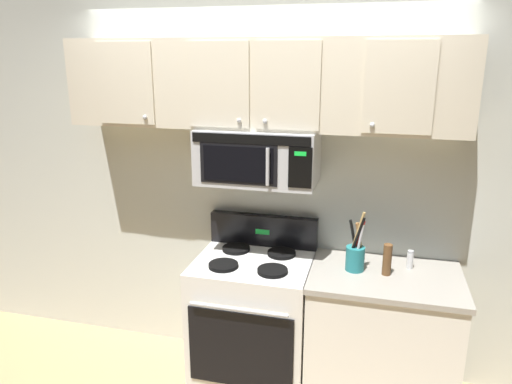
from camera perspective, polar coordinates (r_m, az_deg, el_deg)
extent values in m
cube|color=silver|center=(3.35, 1.28, 1.37)|extent=(5.20, 0.10, 2.70)
cube|color=white|center=(3.38, -0.31, -15.18)|extent=(0.76, 0.64, 0.90)
cube|color=black|center=(3.12, -1.92, -18.34)|extent=(0.67, 0.01, 0.52)
cylinder|color=#B7BABF|center=(2.93, -2.14, -13.80)|extent=(0.61, 0.03, 0.03)
cube|color=black|center=(3.38, 0.91, -4.57)|extent=(0.76, 0.07, 0.22)
cube|color=#19D83F|center=(3.35, 0.77, -4.78)|extent=(0.10, 0.00, 0.04)
cylinder|color=black|center=(3.08, -3.91, -8.70)|extent=(0.19, 0.19, 0.02)
cylinder|color=black|center=(3.00, 1.98, -9.36)|extent=(0.19, 0.19, 0.02)
cylinder|color=black|center=(3.32, -2.39, -6.76)|extent=(0.19, 0.19, 0.02)
cylinder|color=black|center=(3.25, 3.06, -7.30)|extent=(0.19, 0.19, 0.02)
cube|color=#B7BABF|center=(3.07, 0.26, 4.31)|extent=(0.76, 0.39, 0.35)
cube|color=black|center=(2.86, -0.73, 6.28)|extent=(0.73, 0.01, 0.06)
cube|color=black|center=(2.91, -2.14, 3.33)|extent=(0.49, 0.01, 0.25)
cube|color=black|center=(2.91, -2.15, 3.32)|extent=(0.44, 0.01, 0.22)
cube|color=black|center=(2.82, 5.28, 2.89)|extent=(0.14, 0.01, 0.25)
cube|color=#19D83F|center=(2.80, 5.30, 4.56)|extent=(0.07, 0.00, 0.03)
cylinder|color=#B7BABF|center=(2.84, 1.38, 3.01)|extent=(0.02, 0.02, 0.23)
cube|color=beige|center=(3.04, 0.41, 12.75)|extent=(2.50, 0.33, 0.55)
cube|color=beige|center=(3.19, -15.35, 12.36)|extent=(0.38, 0.01, 0.51)
sphere|color=#B7BABF|center=(3.14, -13.10, 8.68)|extent=(0.03, 0.03, 0.03)
cube|color=beige|center=(2.94, -4.50, 12.59)|extent=(0.38, 0.01, 0.51)
sphere|color=#B7BABF|center=(2.90, -2.04, 8.52)|extent=(0.03, 0.03, 0.03)
cube|color=beige|center=(2.83, 3.77, 12.47)|extent=(0.38, 0.01, 0.51)
sphere|color=#B7BABF|center=(2.86, 1.06, 8.42)|extent=(0.03, 0.03, 0.03)
cube|color=beige|center=(2.78, 16.69, 11.79)|extent=(0.38, 0.01, 0.51)
sphere|color=#B7BABF|center=(2.79, 13.68, 7.77)|extent=(0.03, 0.03, 0.03)
cube|color=white|center=(3.31, 14.58, -16.77)|extent=(0.90, 0.62, 0.86)
cube|color=#9E998E|center=(3.10, 15.17, -9.73)|extent=(0.93, 0.65, 0.03)
cylinder|color=teal|center=(3.07, 11.72, -7.77)|extent=(0.12, 0.12, 0.15)
cylinder|color=olive|center=(3.03, 12.24, -5.65)|extent=(0.06, 0.03, 0.23)
cylinder|color=black|center=(3.05, 11.55, -5.37)|extent=(0.07, 0.04, 0.24)
cylinder|color=tan|center=(3.01, 11.94, -5.06)|extent=(0.09, 0.02, 0.30)
cylinder|color=red|center=(3.02, 12.17, -5.49)|extent=(0.07, 0.06, 0.25)
cylinder|color=silver|center=(3.01, 12.24, -5.83)|extent=(0.05, 0.02, 0.23)
cylinder|color=black|center=(3.00, 11.90, -5.41)|extent=(0.09, 0.03, 0.28)
cylinder|color=white|center=(3.19, 17.86, -7.80)|extent=(0.04, 0.04, 0.10)
cylinder|color=#B7BABF|center=(3.17, 17.96, -6.82)|extent=(0.04, 0.04, 0.02)
cylinder|color=brown|center=(3.05, 15.36, -7.78)|extent=(0.05, 0.05, 0.20)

